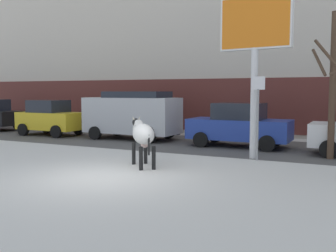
% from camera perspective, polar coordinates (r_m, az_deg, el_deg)
% --- Properties ---
extents(ground_plane, '(120.00, 120.00, 0.00)m').
position_cam_1_polar(ground_plane, '(10.76, -9.44, -7.44)').
color(ground_plane, silver).
extents(road_strip, '(60.00, 5.60, 0.01)m').
position_cam_1_polar(road_strip, '(17.13, 4.78, -2.69)').
color(road_strip, '#514F4C').
rests_on(road_strip, ground).
extents(building_facade, '(44.00, 6.10, 13.00)m').
position_cam_1_polar(building_facade, '(23.96, 11.11, 15.02)').
color(building_facade, beige).
rests_on(building_facade, ground).
extents(cow_holstein, '(1.60, 1.66, 1.54)m').
position_cam_1_polar(cow_holstein, '(11.99, -3.66, -1.25)').
color(cow_holstein, silver).
rests_on(cow_holstein, ground).
extents(billboard, '(2.52, 0.59, 5.56)m').
position_cam_1_polar(billboard, '(13.80, 12.69, 13.28)').
color(billboard, silver).
rests_on(billboard, ground).
extents(car_yellow_hatchback, '(3.52, 1.96, 1.86)m').
position_cam_1_polar(car_yellow_hatchback, '(21.48, -16.88, 1.16)').
color(car_yellow_hatchback, gold).
rests_on(car_yellow_hatchback, ground).
extents(car_silver_van, '(4.63, 2.17, 2.32)m').
position_cam_1_polar(car_silver_van, '(18.89, -5.27, 1.81)').
color(car_silver_van, '#B7BABF').
rests_on(car_silver_van, ground).
extents(car_blue_sedan, '(4.22, 2.03, 1.84)m').
position_cam_1_polar(car_blue_sedan, '(16.53, 10.40, 0.11)').
color(car_blue_sedan, '#233D9E').
rests_on(car_blue_sedan, ground).
extents(pedestrian_near_billboard, '(0.36, 0.24, 1.73)m').
position_cam_1_polar(pedestrian_near_billboard, '(20.78, 1.48, 1.13)').
color(pedestrian_near_billboard, '#282833').
rests_on(pedestrian_near_billboard, ground).
extents(bare_tree_left_lot, '(1.38, 1.32, 4.99)m').
position_cam_1_polar(bare_tree_left_lot, '(14.33, 23.07, 6.03)').
color(bare_tree_left_lot, '#4C3828').
rests_on(bare_tree_left_lot, ground).
extents(street_sign, '(0.44, 0.08, 2.82)m').
position_cam_1_polar(street_sign, '(13.31, 13.04, 2.16)').
color(street_sign, gray).
rests_on(street_sign, ground).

